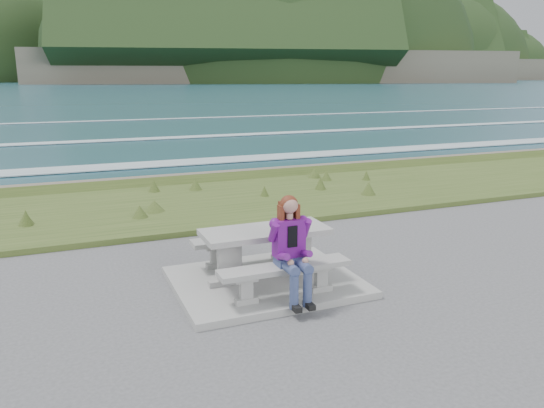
% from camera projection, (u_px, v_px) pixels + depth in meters
% --- Properties ---
extents(concrete_slab, '(2.60, 2.10, 0.10)m').
position_uv_depth(concrete_slab, '(266.00, 282.00, 7.68)').
color(concrete_slab, '#989793').
rests_on(concrete_slab, ground).
extents(picnic_table, '(1.80, 0.75, 0.75)m').
position_uv_depth(picnic_table, '(265.00, 240.00, 7.53)').
color(picnic_table, '#989793').
rests_on(picnic_table, concrete_slab).
extents(bench_landward, '(1.80, 0.35, 0.45)m').
position_uv_depth(bench_landward, '(285.00, 272.00, 6.95)').
color(bench_landward, '#989793').
rests_on(bench_landward, concrete_slab).
extents(bench_seaward, '(1.80, 0.35, 0.45)m').
position_uv_depth(bench_seaward, '(249.00, 242.00, 8.21)').
color(bench_seaward, '#989793').
rests_on(bench_seaward, concrete_slab).
extents(grass_verge, '(160.00, 4.50, 0.22)m').
position_uv_depth(grass_verge, '(186.00, 207.00, 12.19)').
color(grass_verge, '#35491B').
rests_on(grass_verge, ground).
extents(shore_drop, '(160.00, 0.80, 2.20)m').
position_uv_depth(shore_drop, '(163.00, 184.00, 14.80)').
color(shore_drop, brown).
rests_on(shore_drop, ground).
extents(ocean, '(1600.00, 1600.00, 0.09)m').
position_uv_depth(ocean, '(108.00, 158.00, 30.69)').
color(ocean, '#204C5C').
rests_on(ocean, ground).
extents(headland_range, '(729.83, 363.95, 193.49)m').
position_uv_depth(headland_range, '(304.00, 66.00, 433.43)').
color(headland_range, brown).
rests_on(headland_range, ground).
extents(seated_woman, '(0.39, 0.68, 1.38)m').
position_uv_depth(seated_woman, '(293.00, 263.00, 6.82)').
color(seated_woman, navy).
rests_on(seated_woman, concrete_slab).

